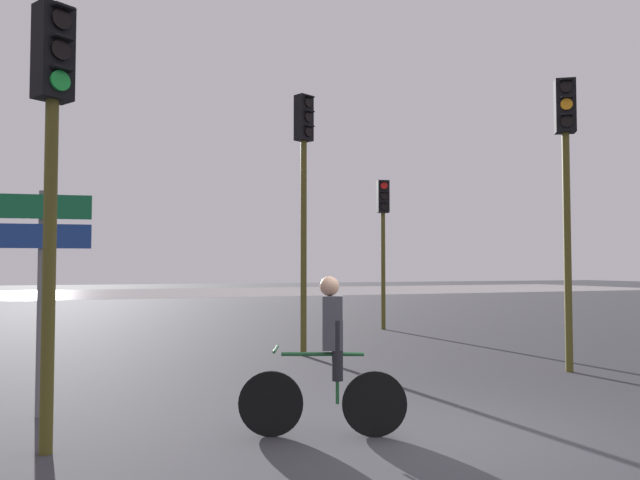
{
  "coord_description": "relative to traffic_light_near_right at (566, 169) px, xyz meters",
  "views": [
    {
      "loc": [
        -3.49,
        -5.39,
        1.71
      ],
      "look_at": [
        0.5,
        5.0,
        2.2
      ],
      "focal_mm": 35.0,
      "sensor_mm": 36.0,
      "label": 1
    }
  ],
  "objects": [
    {
      "name": "ground_plane",
      "position": [
        -4.01,
        -2.74,
        -3.35
      ],
      "size": [
        120.0,
        120.0,
        0.0
      ],
      "primitive_type": "plane",
      "color": "#333338"
    },
    {
      "name": "water_strip",
      "position": [
        -4.01,
        34.99,
        -3.34
      ],
      "size": [
        80.0,
        16.0,
        0.01
      ],
      "primitive_type": "cube",
      "color": "gray",
      "rests_on": "ground"
    },
    {
      "name": "traffic_light_near_right",
      "position": [
        0.0,
        0.0,
        0.0
      ],
      "size": [
        0.4,
        0.42,
        4.85
      ],
      "rotation": [
        0.0,
        0.0,
        2.58
      ],
      "color": "#4C4719",
      "rests_on": "ground"
    },
    {
      "name": "traffic_light_far_right",
      "position": [
        0.32,
        7.35,
        -0.46
      ],
      "size": [
        0.36,
        0.38,
        4.13
      ],
      "rotation": [
        0.0,
        0.0,
        2.95
      ],
      "color": "#4C4719",
      "rests_on": "ground"
    },
    {
      "name": "traffic_light_center",
      "position": [
        -3.44,
        3.33,
        0.16
      ],
      "size": [
        0.39,
        0.41,
        5.1
      ],
      "rotation": [
        0.0,
        0.0,
        3.56
      ],
      "color": "#4C4719",
      "rests_on": "ground"
    },
    {
      "name": "traffic_light_near_left",
      "position": [
        -7.77,
        -1.82,
        -0.43
      ],
      "size": [
        0.4,
        0.42,
        4.18
      ],
      "rotation": [
        0.0,
        0.0,
        3.68
      ],
      "color": "#4C4719",
      "rests_on": "ground"
    },
    {
      "name": "direction_sign_post",
      "position": [
        -7.93,
        -0.28,
        -1.55
      ],
      "size": [
        1.09,
        0.19,
        2.6
      ],
      "rotation": [
        0.0,
        0.0,
        2.99
      ],
      "color": "slate",
      "rests_on": "ground"
    },
    {
      "name": "cyclist",
      "position": [
        -5.13,
        -2.22,
        -2.53
      ],
      "size": [
        1.6,
        0.73,
        1.62
      ],
      "rotation": [
        0.0,
        0.0,
        1.19
      ],
      "color": "black",
      "rests_on": "ground"
    }
  ]
}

